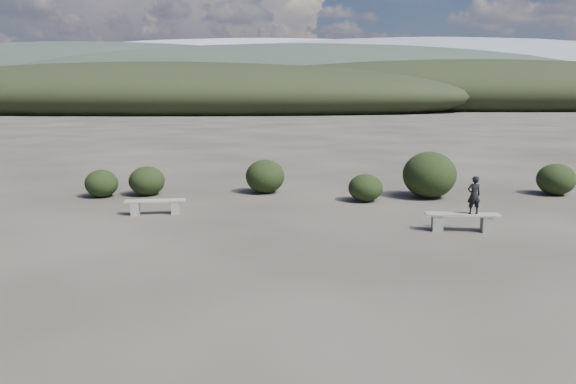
{
  "coord_description": "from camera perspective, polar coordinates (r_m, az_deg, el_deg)",
  "views": [
    {
      "loc": [
        -0.03,
        -10.07,
        3.52
      ],
      "look_at": [
        -0.29,
        3.5,
        1.1
      ],
      "focal_mm": 35.0,
      "sensor_mm": 36.0,
      "label": 1
    }
  ],
  "objects": [
    {
      "name": "shrub_f",
      "position": [
        20.03,
        -18.42,
        0.83
      ],
      "size": [
        1.11,
        1.11,
        0.94
      ],
      "primitive_type": "ellipsoid",
      "color": "black",
      "rests_on": "ground"
    },
    {
      "name": "bench_left",
      "position": [
        16.79,
        -13.33,
        -1.35
      ],
      "size": [
        1.76,
        0.63,
        0.43
      ],
      "rotation": [
        0.0,
        0.0,
        0.16
      ],
      "color": "gray",
      "rests_on": "ground"
    },
    {
      "name": "seated_person",
      "position": [
        14.96,
        18.37,
        -0.29
      ],
      "size": [
        0.39,
        0.29,
        0.97
      ],
      "primitive_type": "imported",
      "rotation": [
        0.0,
        0.0,
        3.3
      ],
      "color": "black",
      "rests_on": "bench_right"
    },
    {
      "name": "shrub_b",
      "position": [
        19.8,
        -2.34,
        1.6
      ],
      "size": [
        1.38,
        1.38,
        1.18
      ],
      "primitive_type": "ellipsoid",
      "color": "black",
      "rests_on": "ground"
    },
    {
      "name": "shrub_d",
      "position": [
        19.44,
        14.17,
        1.7
      ],
      "size": [
        1.78,
        1.78,
        1.56
      ],
      "primitive_type": "ellipsoid",
      "color": "black",
      "rests_on": "ground"
    },
    {
      "name": "shrub_c",
      "position": [
        18.42,
        7.88,
        0.42
      ],
      "size": [
        1.12,
        1.12,
        0.9
      ],
      "primitive_type": "ellipsoid",
      "color": "black",
      "rests_on": "ground"
    },
    {
      "name": "ground",
      "position": [
        10.67,
        1.23,
        -9.17
      ],
      "size": [
        1200.0,
        1200.0,
        0.0
      ],
      "primitive_type": "plane",
      "color": "#312C26",
      "rests_on": "ground"
    },
    {
      "name": "mountain_ridges",
      "position": [
        349.28,
        -0.13,
        11.33
      ],
      "size": [
        500.0,
        400.0,
        56.0
      ],
      "color": "black",
      "rests_on": "ground"
    },
    {
      "name": "bench_right",
      "position": [
        15.04,
        17.27,
        -2.78
      ],
      "size": [
        1.89,
        0.55,
        0.46
      ],
      "rotation": [
        0.0,
        0.0,
        -0.09
      ],
      "color": "gray",
      "rests_on": "ground"
    },
    {
      "name": "shrub_a",
      "position": [
        19.94,
        -14.14,
        1.1
      ],
      "size": [
        1.23,
        1.23,
        1.0
      ],
      "primitive_type": "ellipsoid",
      "color": "black",
      "rests_on": "ground"
    },
    {
      "name": "shrub_e",
      "position": [
        21.52,
        25.58,
        1.17
      ],
      "size": [
        1.3,
        1.3,
        1.08
      ],
      "primitive_type": "ellipsoid",
      "color": "black",
      "rests_on": "ground"
    }
  ]
}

